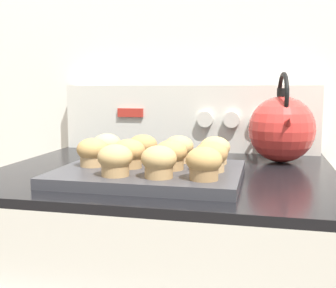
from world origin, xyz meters
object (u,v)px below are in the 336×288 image
at_px(muffin_r0_c2, 159,162).
at_px(tea_kettle, 282,128).
at_px(muffin_r1_c1, 129,153).
at_px(muffin_r1_c2, 171,155).
at_px(muffin_r2_c3, 215,150).
at_px(muffin_r0_c3, 204,163).
at_px(muffin_pan, 150,174).
at_px(muffin_r2_c2, 179,149).
at_px(muffin_r0_c1, 115,160).
at_px(muffin_r2_c1, 143,148).
at_px(muffin_r2_c0, 107,146).
at_px(muffin_r1_c0, 93,152).
at_px(muffin_r1_c3, 211,156).

xyz_separation_m(muffin_r0_c2, tea_kettle, (0.24, 0.35, 0.04)).
xyz_separation_m(muffin_r1_c1, muffin_r1_c2, (0.09, 0.00, 0.00)).
height_order(muffin_r1_c2, muffin_r2_c3, same).
distance_m(muffin_r0_c3, tea_kettle, 0.38).
bearing_deg(muffin_pan, muffin_r2_c2, 62.50).
xyz_separation_m(muffin_pan, muffin_r0_c1, (-0.05, -0.09, 0.04)).
bearing_deg(muffin_r0_c1, muffin_r2_c1, 88.60).
relative_size(muffin_r2_c0, muffin_r2_c1, 1.00).
bearing_deg(muffin_r2_c0, muffin_r0_c2, -45.23).
bearing_deg(muffin_r2_c1, muffin_r1_c0, -134.20).
xyz_separation_m(muffin_r0_c3, muffin_r1_c2, (-0.08, 0.08, 0.00)).
xyz_separation_m(muffin_pan, muffin_r2_c2, (0.04, 0.09, 0.04)).
height_order(muffin_r1_c1, muffin_r2_c2, same).
height_order(muffin_r0_c2, muffin_r2_c2, same).
bearing_deg(muffin_r2_c2, muffin_r0_c2, -91.20).
distance_m(muffin_r0_c2, tea_kettle, 0.43).
bearing_deg(muffin_r0_c2, muffin_r2_c0, 134.77).
bearing_deg(muffin_r2_c3, muffin_r0_c2, -116.73).
height_order(muffin_r1_c3, muffin_r2_c0, same).
relative_size(muffin_r1_c2, muffin_r2_c0, 1.00).
distance_m(muffin_r0_c3, muffin_r2_c1, 0.24).
distance_m(muffin_r0_c1, muffin_r1_c2, 0.13).
bearing_deg(muffin_r2_c1, muffin_r1_c1, -92.46).
distance_m(muffin_r0_c2, muffin_r1_c3, 0.12).
height_order(muffin_r1_c3, muffin_r2_c2, same).
relative_size(muffin_r1_c3, tea_kettle, 0.29).
relative_size(muffin_r0_c2, muffin_r2_c3, 1.00).
distance_m(muffin_r0_c3, muffin_r2_c0, 0.31).
relative_size(muffin_r0_c2, muffin_r1_c3, 1.00).
bearing_deg(muffin_r0_c3, muffin_r2_c2, 116.02).
relative_size(muffin_r1_c2, muffin_r2_c1, 1.00).
xyz_separation_m(muffin_r1_c0, muffin_r1_c1, (0.08, 0.00, 0.00)).
relative_size(muffin_r1_c3, muffin_r2_c3, 1.00).
bearing_deg(muffin_r0_c1, muffin_r1_c1, 89.72).
bearing_deg(muffin_r1_c1, muffin_r1_c3, 0.01).
xyz_separation_m(muffin_r0_c1, muffin_r1_c2, (0.09, 0.09, 0.00)).
height_order(muffin_pan, muffin_r1_c3, muffin_r1_c3).
distance_m(muffin_r1_c0, muffin_r2_c1, 0.12).
xyz_separation_m(muffin_r2_c1, muffin_r2_c2, (0.09, -0.00, 0.00)).
height_order(muffin_r0_c2, muffin_r1_c3, same).
bearing_deg(muffin_r0_c2, muffin_r1_c3, 42.96).
bearing_deg(muffin_r0_c1, muffin_r2_c2, 62.43).
bearing_deg(muffin_r2_c1, muffin_pan, -64.90).
distance_m(muffin_r2_c1, tea_kettle, 0.37).
relative_size(muffin_r1_c1, muffin_r2_c1, 1.00).
bearing_deg(muffin_pan, muffin_r0_c1, -117.64).
height_order(muffin_r0_c1, muffin_r0_c3, same).
distance_m(muffin_pan, muffin_r2_c3, 0.16).
xyz_separation_m(muffin_pan, muffin_r0_c2, (0.04, -0.08, 0.04)).
height_order(muffin_r0_c3, tea_kettle, tea_kettle).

